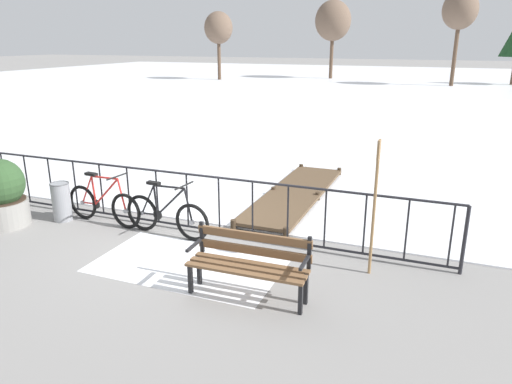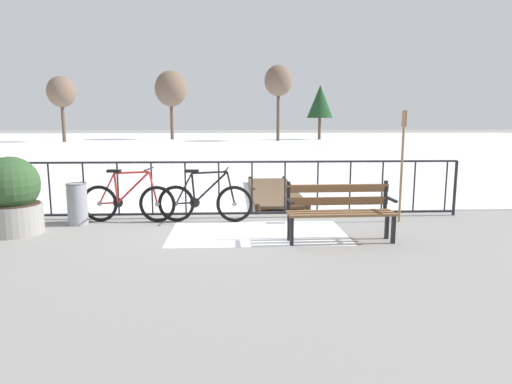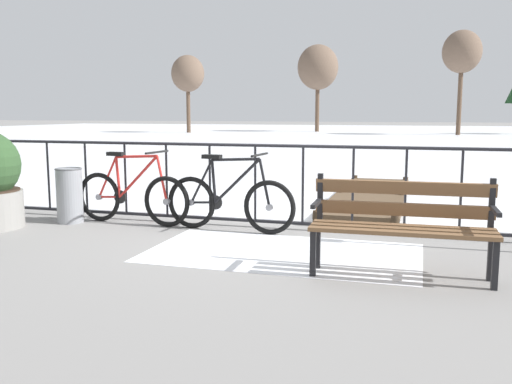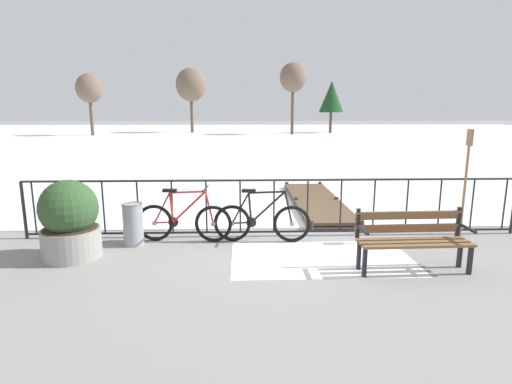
# 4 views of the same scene
# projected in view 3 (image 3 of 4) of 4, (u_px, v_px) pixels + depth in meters

# --- Properties ---
(ground_plane) EXTENTS (160.00, 160.00, 0.00)m
(ground_plane) POSITION_uv_depth(u_px,v_px,m) (255.00, 227.00, 7.19)
(ground_plane) COLOR gray
(frozen_pond) EXTENTS (80.00, 56.00, 0.03)m
(frozen_pond) POSITION_uv_depth(u_px,v_px,m) (388.00, 136.00, 34.13)
(frozen_pond) COLOR white
(frozen_pond) RESTS_ON ground
(snow_patch) EXTENTS (2.82, 1.62, 0.01)m
(snow_patch) POSITION_uv_depth(u_px,v_px,m) (283.00, 253.00, 5.86)
(snow_patch) COLOR white
(snow_patch) RESTS_ON ground
(railing_fence) EXTENTS (9.06, 0.06, 1.07)m
(railing_fence) POSITION_uv_depth(u_px,v_px,m) (255.00, 184.00, 7.11)
(railing_fence) COLOR #232328
(railing_fence) RESTS_ON ground
(bicycle_near_railing) EXTENTS (1.71, 0.52, 0.97)m
(bicycle_near_railing) POSITION_uv_depth(u_px,v_px,m) (229.00, 202.00, 6.89)
(bicycle_near_railing) COLOR black
(bicycle_near_railing) RESTS_ON ground
(bicycle_second) EXTENTS (1.71, 0.52, 0.97)m
(bicycle_second) POSITION_uv_depth(u_px,v_px,m) (132.00, 196.00, 7.34)
(bicycle_second) COLOR black
(bicycle_second) RESTS_ON ground
(park_bench) EXTENTS (1.61, 0.52, 0.89)m
(park_bench) POSITION_uv_depth(u_px,v_px,m) (402.00, 220.00, 4.99)
(park_bench) COLOR brown
(park_bench) RESTS_ON ground
(trash_bin) EXTENTS (0.35, 0.35, 0.73)m
(trash_bin) POSITION_uv_depth(u_px,v_px,m) (70.00, 195.00, 7.44)
(trash_bin) COLOR gray
(trash_bin) RESTS_ON ground
(wooden_dock) EXTENTS (1.10, 4.36, 0.20)m
(wooden_dock) POSITION_uv_depth(u_px,v_px,m) (370.00, 195.00, 9.12)
(wooden_dock) COLOR brown
(wooden_dock) RESTS_ON ground
(tree_far_west) EXTENTS (2.42, 2.42, 6.55)m
(tree_far_west) POSITION_uv_depth(u_px,v_px,m) (462.00, 53.00, 34.94)
(tree_far_west) COLOR brown
(tree_far_west) RESTS_ON ground
(tree_centre) EXTENTS (2.99, 2.99, 6.40)m
(tree_centre) POSITION_uv_depth(u_px,v_px,m) (318.00, 68.00, 41.22)
(tree_centre) COLOR brown
(tree_centre) RESTS_ON ground
(tree_east_mid) EXTENTS (2.31, 2.31, 5.43)m
(tree_east_mid) POSITION_uv_depth(u_px,v_px,m) (188.00, 74.00, 39.24)
(tree_east_mid) COLOR brown
(tree_east_mid) RESTS_ON ground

